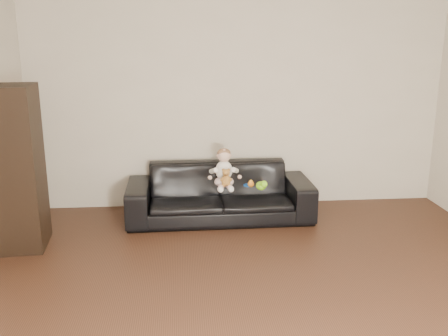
{
  "coord_description": "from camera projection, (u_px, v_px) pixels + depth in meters",
  "views": [
    {
      "loc": [
        -0.68,
        -3.22,
        2.06
      ],
      "look_at": [
        -0.22,
        2.15,
        0.63
      ],
      "focal_mm": 40.0,
      "sensor_mm": 36.0,
      "label": 1
    }
  ],
  "objects": [
    {
      "name": "toy_blue_disc",
      "position": [
        248.0,
        185.0,
        5.67
      ],
      "size": [
        0.13,
        0.13,
        0.01
      ],
      "primitive_type": "cylinder",
      "rotation": [
        0.0,
        0.0,
        0.41
      ],
      "color": "blue",
      "rests_on": "sofa"
    },
    {
      "name": "toy_rattle",
      "position": [
        251.0,
        184.0,
        5.61
      ],
      "size": [
        0.07,
        0.07,
        0.07
      ],
      "primitive_type": "sphere",
      "rotation": [
        0.0,
        0.0,
        0.01
      ],
      "color": "orange",
      "rests_on": "sofa"
    },
    {
      "name": "shelf_item",
      "position": [
        17.0,
        132.0,
        4.77
      ],
      "size": [
        0.2,
        0.26,
        0.28
      ],
      "primitive_type": "cube",
      "rotation": [
        0.0,
        0.0,
        0.08
      ],
      "color": "silver",
      "rests_on": "cabinet"
    },
    {
      "name": "toy_green",
      "position": [
        261.0,
        186.0,
        5.51
      ],
      "size": [
        0.16,
        0.18,
        0.1
      ],
      "primitive_type": "ellipsoid",
      "rotation": [
        0.0,
        0.0,
        0.43
      ],
      "color": "#87EC1B",
      "rests_on": "sofa"
    },
    {
      "name": "wall_back",
      "position": [
        238.0,
        101.0,
        6.0
      ],
      "size": [
        5.0,
        0.0,
        5.0
      ],
      "primitive_type": "plane",
      "rotation": [
        1.57,
        0.0,
        0.0
      ],
      "color": "beige",
      "rests_on": "ground"
    },
    {
      "name": "sofa",
      "position": [
        220.0,
        192.0,
        5.75
      ],
      "size": [
        2.12,
        0.85,
        0.62
      ],
      "primitive_type": "imported",
      "rotation": [
        0.0,
        0.0,
        0.01
      ],
      "color": "black",
      "rests_on": "floor"
    },
    {
      "name": "floor",
      "position": [
        279.0,
        323.0,
        3.69
      ],
      "size": [
        5.5,
        5.5,
        0.0
      ],
      "primitive_type": "plane",
      "color": "#3D2315",
      "rests_on": "ground"
    },
    {
      "name": "teddy_bear",
      "position": [
        226.0,
        178.0,
        5.46
      ],
      "size": [
        0.11,
        0.11,
        0.2
      ],
      "rotation": [
        0.0,
        0.0,
        0.02
      ],
      "color": "#A56F2F",
      "rests_on": "sofa"
    },
    {
      "name": "cabinet",
      "position": [
        19.0,
        168.0,
        4.86
      ],
      "size": [
        0.45,
        0.59,
        1.62
      ],
      "primitive_type": "cube",
      "rotation": [
        0.0,
        0.0,
        0.08
      ],
      "color": "black",
      "rests_on": "floor"
    },
    {
      "name": "baby",
      "position": [
        224.0,
        170.0,
        5.57
      ],
      "size": [
        0.3,
        0.37,
        0.44
      ],
      "rotation": [
        0.0,
        0.0,
        -0.02
      ],
      "color": "silver",
      "rests_on": "sofa"
    }
  ]
}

